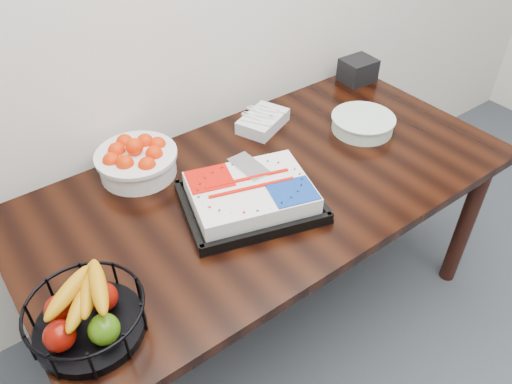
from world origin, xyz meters
TOP-DOWN VIEW (x-y plane):
  - table at (0.00, 2.00)m, footprint 1.80×0.90m
  - cake_tray at (-0.14, 1.93)m, footprint 0.53×0.47m
  - tangerine_bowl at (-0.36, 2.32)m, footprint 0.29×0.29m
  - fruit_basket at (-0.76, 1.78)m, footprint 0.30×0.30m
  - plate_stack at (0.51, 2.03)m, footprint 0.26×0.26m
  - fork_bag at (0.20, 2.30)m, footprint 0.25×0.21m
  - napkin_box at (0.80, 2.35)m, footprint 0.16×0.14m

SIDE VIEW (x-z plane):
  - table at x=0.00m, z-range 0.29..1.04m
  - fork_bag at x=0.20m, z-range 0.75..0.81m
  - plate_stack at x=0.51m, z-range 0.75..0.81m
  - cake_tray at x=-0.14m, z-range 0.75..0.84m
  - napkin_box at x=0.80m, z-range 0.75..0.86m
  - fruit_basket at x=-0.76m, z-range 0.74..0.90m
  - tangerine_bowl at x=-0.36m, z-range 0.74..0.92m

